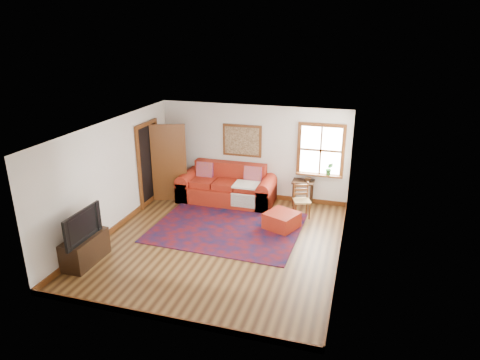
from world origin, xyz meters
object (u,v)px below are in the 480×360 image
(red_ottoman, at_px, (282,221))
(media_cabinet, at_px, (85,249))
(side_table, at_px, (303,185))
(red_leather_sofa, at_px, (227,189))
(ladder_back_chair, at_px, (301,199))

(red_ottoman, height_order, media_cabinet, media_cabinet)
(red_ottoman, bearing_deg, side_table, 103.32)
(red_leather_sofa, relative_size, side_table, 3.76)
(red_ottoman, relative_size, ladder_back_chair, 0.79)
(red_leather_sofa, distance_m, red_ottoman, 2.10)
(side_table, relative_size, ladder_back_chair, 0.80)
(red_ottoman, distance_m, side_table, 1.54)
(side_table, bearing_deg, media_cabinet, -131.99)
(red_ottoman, xyz_separation_m, ladder_back_chair, (0.32, 0.80, 0.26))
(red_ottoman, distance_m, media_cabinet, 4.25)
(side_table, height_order, ladder_back_chair, ladder_back_chair)
(side_table, bearing_deg, red_ottoman, -99.69)
(media_cabinet, bearing_deg, ladder_back_chair, 42.19)
(side_table, bearing_deg, red_leather_sofa, -172.36)
(red_ottoman, height_order, side_table, side_table)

